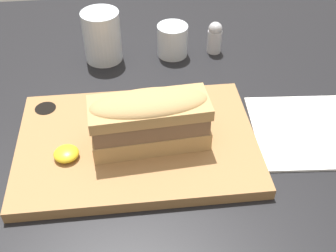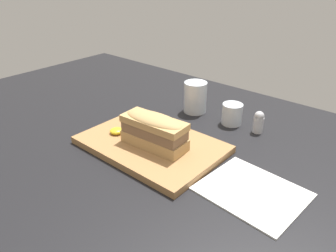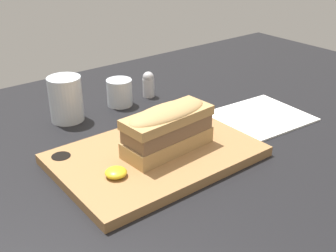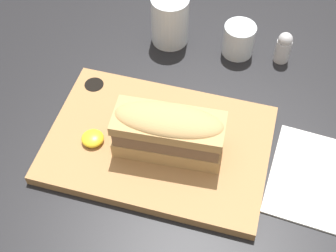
# 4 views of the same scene
# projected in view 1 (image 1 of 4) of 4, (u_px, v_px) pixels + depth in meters

# --- Properties ---
(dining_table) EXTENTS (1.81, 1.14, 0.02)m
(dining_table) POSITION_uv_depth(u_px,v_px,m) (155.00, 154.00, 0.67)
(dining_table) COLOR black
(dining_table) RESTS_ON ground
(serving_board) EXTENTS (0.37, 0.25, 0.02)m
(serving_board) POSITION_uv_depth(u_px,v_px,m) (136.00, 142.00, 0.67)
(serving_board) COLOR #9E7042
(serving_board) RESTS_ON dining_table
(sandwich) EXTENTS (0.18, 0.08, 0.09)m
(sandwich) POSITION_uv_depth(u_px,v_px,m) (149.00, 117.00, 0.62)
(sandwich) COLOR tan
(sandwich) RESTS_ON serving_board
(mustard_dollop) EXTENTS (0.04, 0.04, 0.02)m
(mustard_dollop) POSITION_uv_depth(u_px,v_px,m) (66.00, 154.00, 0.62)
(mustard_dollop) COLOR gold
(mustard_dollop) RESTS_ON serving_board
(water_glass) EXTENTS (0.07, 0.07, 0.10)m
(water_glass) POSITION_uv_depth(u_px,v_px,m) (102.00, 39.00, 0.84)
(water_glass) COLOR silver
(water_glass) RESTS_ON dining_table
(wine_glass) EXTENTS (0.06, 0.06, 0.06)m
(wine_glass) POSITION_uv_depth(u_px,v_px,m) (172.00, 41.00, 0.86)
(wine_glass) COLOR silver
(wine_glass) RESTS_ON dining_table
(napkin) EXTENTS (0.22, 0.19, 0.00)m
(napkin) POSITION_uv_depth(u_px,v_px,m) (317.00, 130.00, 0.70)
(napkin) COLOR white
(napkin) RESTS_ON dining_table
(salt_shaker) EXTENTS (0.03, 0.03, 0.07)m
(salt_shaker) POSITION_uv_depth(u_px,v_px,m) (215.00, 37.00, 0.86)
(salt_shaker) COLOR silver
(salt_shaker) RESTS_ON dining_table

